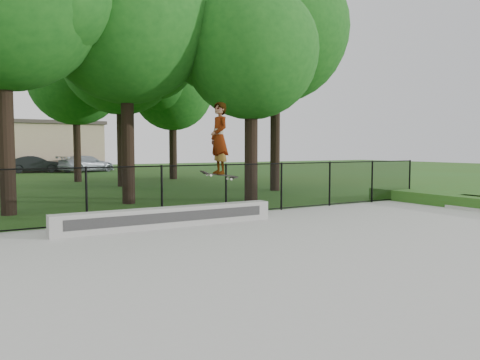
{
  "coord_description": "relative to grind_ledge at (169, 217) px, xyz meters",
  "views": [
    {
      "loc": [
        -6.62,
        -6.09,
        2.04
      ],
      "look_at": [
        -0.53,
        4.2,
        1.2
      ],
      "focal_mm": 35.0,
      "sensor_mm": 36.0,
      "label": 1
    }
  ],
  "objects": [
    {
      "name": "grind_ledge",
      "position": [
        0.0,
        0.0,
        0.0
      ],
      "size": [
        5.65,
        0.4,
        0.49
      ],
      "primitive_type": "cube",
      "color": "#A3A39E",
      "rests_on": "concrete_slab"
    },
    {
      "name": "car_c",
      "position": [
        4.44,
        29.0,
        0.38
      ],
      "size": [
        4.73,
        3.4,
        1.37
      ],
      "primitive_type": "imported",
      "rotation": [
        0.0,
        0.0,
        1.96
      ],
      "color": "#8D95A0",
      "rests_on": "ground"
    },
    {
      "name": "car_b",
      "position": [
        0.63,
        29.95,
        0.37
      ],
      "size": [
        3.86,
        1.92,
        1.35
      ],
      "primitive_type": "imported",
      "rotation": [
        0.0,
        0.0,
        1.43
      ],
      "color": "black",
      "rests_on": "ground"
    },
    {
      "name": "tree_row",
      "position": [
        2.35,
        9.68,
        6.19
      ],
      "size": [
        20.46,
        18.92,
        10.83
      ],
      "color": "black",
      "rests_on": "ground"
    },
    {
      "name": "concrete_slab",
      "position": [
        2.28,
        -4.7,
        -0.28
      ],
      "size": [
        14.0,
        12.0,
        0.06
      ],
      "primitive_type": "cube",
      "color": "#A9A8A4",
      "rests_on": "ground"
    },
    {
      "name": "chainlink_fence",
      "position": [
        2.28,
        1.2,
        0.5
      ],
      "size": [
        16.06,
        0.06,
        1.5
      ],
      "color": "black",
      "rests_on": "concrete_slab"
    },
    {
      "name": "skater_airborne",
      "position": [
        1.39,
        -0.03,
        1.94
      ],
      "size": [
        0.84,
        0.7,
        2.01
      ],
      "color": "black",
      "rests_on": "ground"
    },
    {
      "name": "concrete_steps",
      "position": [
        9.87,
        -1.7,
        -0.13
      ],
      "size": [
        1.07,
        1.2,
        0.45
      ],
      "color": "#A9A8A4",
      "rests_on": "ground"
    },
    {
      "name": "ground",
      "position": [
        2.28,
        -4.7,
        -0.31
      ],
      "size": [
        100.0,
        100.0,
        0.0
      ],
      "primitive_type": "plane",
      "color": "#2F5417",
      "rests_on": "ground"
    },
    {
      "name": "distant_building",
      "position": [
        0.28,
        33.3,
        1.86
      ],
      "size": [
        12.4,
        6.4,
        4.3
      ],
      "color": "tan",
      "rests_on": "ground"
    }
  ]
}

